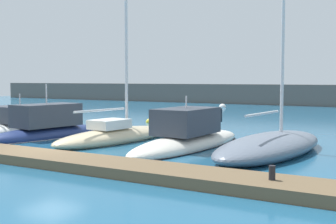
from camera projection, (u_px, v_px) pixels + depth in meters
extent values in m
plane|color=#1E567A|center=(51.00, 156.00, 20.14)|extent=(120.00, 120.00, 0.00)
cube|color=brown|center=(27.00, 156.00, 18.95)|extent=(30.37, 2.09, 0.38)
cube|color=#5B5651|center=(304.00, 95.00, 58.45)|extent=(108.00, 2.63, 2.72)
ellipsoid|color=white|center=(9.00, 131.00, 29.21)|extent=(3.48, 9.63, 1.04)
ellipsoid|color=black|center=(9.00, 132.00, 29.21)|extent=(3.52, 9.72, 0.12)
cube|color=#333842|center=(20.00, 114.00, 29.86)|extent=(2.67, 3.67, 1.06)
cube|color=black|center=(27.00, 111.00, 30.28)|extent=(2.27, 1.01, 0.59)
cylinder|color=silver|center=(20.00, 100.00, 29.79)|extent=(0.08, 0.08, 0.79)
ellipsoid|color=navy|center=(48.00, 134.00, 26.52)|extent=(3.19, 8.43, 0.99)
ellipsoid|color=silver|center=(48.00, 137.00, 26.53)|extent=(3.22, 8.52, 0.12)
cube|color=#333842|center=(47.00, 115.00, 26.38)|extent=(2.38, 4.02, 1.30)
cube|color=black|center=(65.00, 110.00, 27.42)|extent=(1.84, 1.16, 0.73)
cylinder|color=silver|center=(46.00, 94.00, 26.29)|extent=(0.08, 0.08, 1.17)
ellipsoid|color=beige|center=(115.00, 137.00, 24.71)|extent=(3.22, 8.83, 0.99)
cylinder|color=silver|center=(126.00, 17.00, 24.99)|extent=(0.16, 0.16, 12.15)
cylinder|color=silver|center=(100.00, 110.00, 23.69)|extent=(0.47, 3.64, 0.11)
cube|color=silver|center=(109.00, 124.00, 24.29)|extent=(1.65, 2.16, 0.49)
ellipsoid|color=silver|center=(189.00, 144.00, 22.66)|extent=(2.71, 9.97, 1.12)
ellipsoid|color=black|center=(189.00, 147.00, 22.67)|extent=(2.74, 10.07, 0.12)
cube|color=#333842|center=(186.00, 121.00, 22.36)|extent=(2.20, 3.55, 1.27)
cube|color=black|center=(202.00, 115.00, 23.78)|extent=(1.92, 0.92, 0.71)
cylinder|color=silver|center=(186.00, 102.00, 22.29)|extent=(0.08, 0.08, 0.61)
ellipsoid|color=slate|center=(271.00, 146.00, 20.56)|extent=(3.87, 9.68, 1.17)
cylinder|color=silver|center=(263.00, 114.00, 19.65)|extent=(0.36, 3.48, 0.11)
sphere|color=white|center=(222.00, 107.00, 54.69)|extent=(0.88, 0.88, 0.88)
sphere|color=yellow|center=(150.00, 122.00, 35.73)|extent=(0.64, 0.64, 0.64)
cylinder|color=black|center=(272.00, 173.00, 13.59)|extent=(0.20, 0.20, 0.44)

